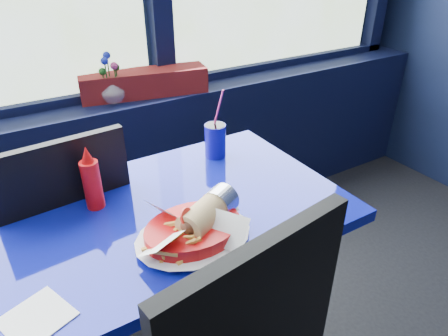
# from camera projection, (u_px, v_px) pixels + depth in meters

# --- Properties ---
(window_sill) EXTENTS (5.00, 0.26, 0.80)m
(window_sill) POSITION_uv_depth(u_px,v_px,m) (28.00, 200.00, 1.90)
(window_sill) COLOR black
(window_sill) RESTS_ON ground
(near_table) EXTENTS (1.20, 0.70, 0.75)m
(near_table) POSITION_uv_depth(u_px,v_px,m) (156.00, 258.00, 1.31)
(near_table) COLOR black
(near_table) RESTS_ON ground
(chair_near_back) EXTENTS (0.47, 0.47, 0.96)m
(chair_near_back) POSITION_uv_depth(u_px,v_px,m) (73.00, 229.00, 1.46)
(chair_near_back) COLOR black
(chair_near_back) RESTS_ON ground
(planter_box) EXTENTS (0.63, 0.27, 0.12)m
(planter_box) POSITION_uv_depth(u_px,v_px,m) (144.00, 83.00, 1.97)
(planter_box) COLOR maroon
(planter_box) RESTS_ON window_sill
(flower_vase) EXTENTS (0.12, 0.12, 0.24)m
(flower_vase) POSITION_uv_depth(u_px,v_px,m) (112.00, 88.00, 1.87)
(flower_vase) COLOR silver
(flower_vase) RESTS_ON window_sill
(food_basket) EXTENTS (0.30, 0.28, 0.11)m
(food_basket) POSITION_uv_depth(u_px,v_px,m) (195.00, 227.00, 1.09)
(food_basket) COLOR red
(food_basket) RESTS_ON near_table
(ketchup_bottle) EXTENTS (0.06, 0.06, 0.21)m
(ketchup_bottle) POSITION_uv_depth(u_px,v_px,m) (92.00, 181.00, 1.20)
(ketchup_bottle) COLOR red
(ketchup_bottle) RESTS_ON near_table
(soda_cup) EXTENTS (0.08, 0.08, 0.27)m
(soda_cup) POSITION_uv_depth(u_px,v_px,m) (215.00, 140.00, 1.51)
(soda_cup) COLOR #0E0C84
(soda_cup) RESTS_ON near_table
(napkin) EXTENTS (0.17, 0.17, 0.00)m
(napkin) POSITION_uv_depth(u_px,v_px,m) (37.00, 318.00, 0.88)
(napkin) COLOR white
(napkin) RESTS_ON near_table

